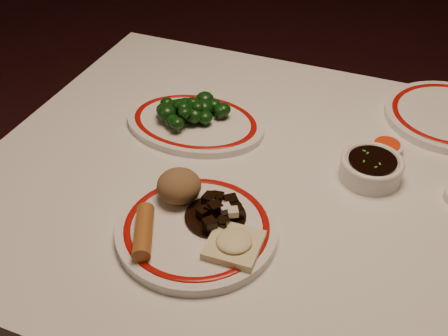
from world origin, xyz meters
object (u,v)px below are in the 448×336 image
rice_mound (179,186)px  fried_wonton (234,243)px  dining_table (295,222)px  stirfry_heap (219,211)px  broccoli_pile (190,110)px  main_plate (197,229)px  spring_roll (144,232)px  broccoli_plate (195,123)px  soy_bowl (371,169)px

rice_mound → fried_wonton: size_ratio=0.90×
dining_table → fried_wonton: bearing=-103.5°
stirfry_heap → broccoli_pile: size_ratio=0.69×
main_plate → stirfry_heap: bearing=52.6°
main_plate → broccoli_pile: bearing=116.5°
rice_mound → stirfry_heap: bearing=-12.5°
main_plate → broccoli_pile: size_ratio=2.20×
spring_roll → stirfry_heap: (0.09, 0.09, -0.00)m
dining_table → broccoli_plate: broccoli_plate is taller
rice_mound → soy_bowl: rice_mound is taller
broccoli_pile → soy_bowl: broccoli_pile is taller
broccoli_plate → dining_table: bearing=-22.4°
spring_roll → rice_mound: bearing=59.9°
rice_mound → broccoli_plate: size_ratio=0.26×
soy_bowl → rice_mound: bearing=-145.6°
rice_mound → broccoli_plate: rice_mound is taller
rice_mound → stirfry_heap: size_ratio=0.74×
stirfry_heap → soy_bowl: size_ratio=0.91×
broccoli_plate → broccoli_pile: bearing=167.8°
broccoli_pile → broccoli_plate: bearing=-12.2°
soy_bowl → main_plate: bearing=-133.3°
rice_mound → spring_roll: 0.11m
dining_table → stirfry_heap: (-0.10, -0.15, 0.12)m
fried_wonton → broccoli_pile: size_ratio=0.57×
fried_wonton → main_plate: bearing=162.9°
fried_wonton → broccoli_pile: 0.38m
rice_mound → stirfry_heap: (0.08, -0.02, -0.02)m
dining_table → broccoli_plate: 0.29m
broccoli_plate → spring_roll: bearing=-79.3°
main_plate → soy_bowl: size_ratio=2.91×
main_plate → rice_mound: bearing=137.0°
main_plate → broccoli_plate: (-0.13, 0.28, -0.00)m
stirfry_heap → soy_bowl: (0.21, 0.22, -0.01)m
spring_roll → fried_wonton: (0.14, 0.03, -0.00)m
main_plate → rice_mound: rice_mound is taller
dining_table → rice_mound: size_ratio=15.71×
spring_roll → broccoli_plate: bearing=76.5°
dining_table → broccoli_pile: bearing=158.1°
dining_table → broccoli_pile: (-0.27, 0.11, 0.13)m
dining_table → broccoli_pile: broccoli_pile is taller
broccoli_pile → fried_wonton: bearing=-55.0°
broccoli_pile → main_plate: bearing=-63.5°
broccoli_plate → soy_bowl: (0.37, -0.03, 0.01)m
dining_table → fried_wonton: size_ratio=14.11×
spring_roll → soy_bowl: 0.43m
spring_roll → broccoli_pile: (-0.08, 0.34, 0.00)m
dining_table → main_plate: (-0.12, -0.18, 0.10)m
main_plate → fried_wonton: size_ratio=3.87×
stirfry_heap → broccoli_plate: 0.30m
rice_mound → broccoli_pile: size_ratio=0.51×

